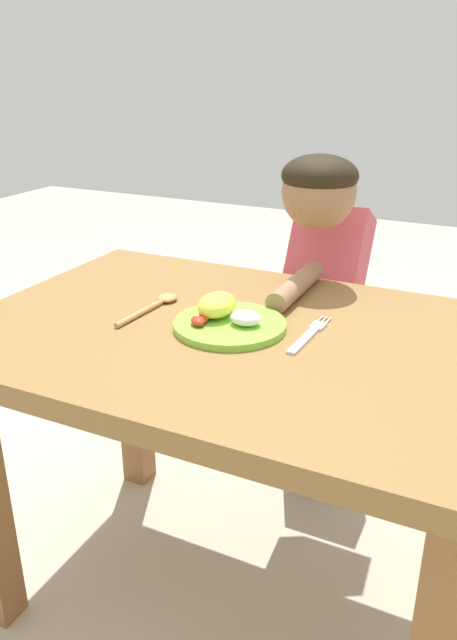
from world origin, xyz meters
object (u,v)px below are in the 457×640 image
person (322,314)px  fork (309,335)px  spoon (156,304)px  plate (227,318)px

person → fork: bearing=103.3°
fork → spoon: spoon is taller
spoon → person: bearing=-26.6°
fork → spoon: size_ratio=0.98×
fork → person: size_ratio=0.20×
plate → spoon: plate is taller
fork → plate: bearing=101.2°
plate → person: person is taller
plate → spoon: (-0.18, 0.03, -0.01)m
plate → person: 0.48m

